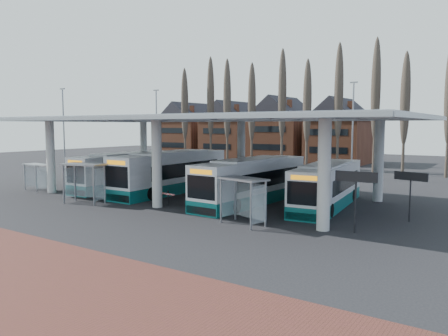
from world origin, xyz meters
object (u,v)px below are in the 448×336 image
Objects in this scene: bus_0 at (129,171)px; bus_1 at (172,173)px; bus_3 at (328,186)px; shelter_2 at (245,190)px; shelter_0 at (37,171)px; bus_2 at (252,182)px; shelter_1 at (85,174)px.

bus_0 is 0.93× the size of bus_1.
bus_1 is at bearing 2.77° from bus_0.
bus_1 is 1.12× the size of bus_3.
shelter_2 is (11.46, -6.99, 0.32)m from bus_1.
bus_3 is 4.27× the size of shelter_0.
bus_2 is 3.50× the size of shelter_1.
bus_0 is 3.44× the size of shelter_1.
shelter_1 reaches higher than shelter_2.
shelter_0 is 0.78× the size of shelter_1.
bus_2 is at bearing -169.58° from bus_3.
shelter_2 is at bearing -61.15° from bus_2.
bus_2 is at bearing -6.11° from bus_1.
shelter_0 is (-5.51, -5.55, 0.17)m from bus_0.
shelter_2 is at bearing -110.60° from bus_3.
bus_2 is 19.28m from shelter_0.
bus_2 reaches higher than bus_0.
bus_1 is (4.78, 0.30, 0.11)m from bus_0.
shelter_0 is 21.78m from shelter_2.
bus_0 reaches higher than bus_3.
bus_3 reaches higher than shelter_0.
shelter_1 reaches higher than shelter_0.
shelter_2 is (-1.95, -7.88, 0.51)m from bus_3.
shelter_1 is at bearing -162.80° from shelter_2.
bus_3 is (18.20, 1.18, -0.07)m from bus_0.
shelter_0 is at bearing 156.40° from shelter_1.
shelter_2 is at bearing -32.73° from bus_1.
shelter_2 is at bearing -23.21° from bus_0.
bus_1 reaches higher than bus_3.
shelter_2 is (16.24, -6.69, 0.43)m from bus_0.
bus_1 is at bearing 177.10° from bus_3.
bus_0 is 1.04× the size of bus_3.
shelter_0 is at bearing -162.35° from bus_2.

